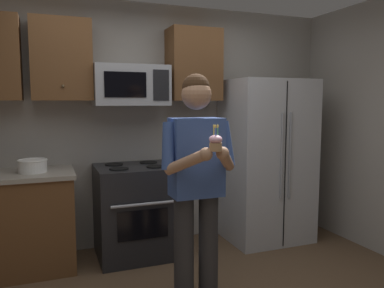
{
  "coord_description": "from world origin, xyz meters",
  "views": [
    {
      "loc": [
        -0.96,
        -2.36,
        1.56
      ],
      "look_at": [
        0.03,
        0.24,
        1.25
      ],
      "focal_mm": 35.76,
      "sensor_mm": 36.0,
      "label": 1
    }
  ],
  "objects_px": {
    "refrigerator": "(266,160)",
    "cupcake": "(216,143)",
    "person": "(197,178)",
    "oven_range": "(135,211)",
    "microwave": "(131,86)",
    "bowl_large_white": "(33,165)"
  },
  "relations": [
    {
      "from": "refrigerator",
      "to": "cupcake",
      "type": "relative_size",
      "value": 10.35
    },
    {
      "from": "person",
      "to": "cupcake",
      "type": "distance_m",
      "value": 0.44
    },
    {
      "from": "oven_range",
      "to": "refrigerator",
      "type": "relative_size",
      "value": 0.52
    },
    {
      "from": "refrigerator",
      "to": "cupcake",
      "type": "xyz_separation_m",
      "value": [
        -1.28,
        -1.42,
        0.39
      ]
    },
    {
      "from": "oven_range",
      "to": "microwave",
      "type": "xyz_separation_m",
      "value": [
        0.0,
        0.12,
        1.26
      ]
    },
    {
      "from": "microwave",
      "to": "bowl_large_white",
      "type": "bearing_deg",
      "value": -172.56
    },
    {
      "from": "oven_range",
      "to": "cupcake",
      "type": "xyz_separation_m",
      "value": [
        0.22,
        -1.46,
        0.83
      ]
    },
    {
      "from": "cupcake",
      "to": "bowl_large_white",
      "type": "bearing_deg",
      "value": 128.38
    },
    {
      "from": "oven_range",
      "to": "bowl_large_white",
      "type": "bearing_deg",
      "value": -179.81
    },
    {
      "from": "microwave",
      "to": "person",
      "type": "relative_size",
      "value": 0.42
    },
    {
      "from": "bowl_large_white",
      "to": "person",
      "type": "relative_size",
      "value": 0.15
    },
    {
      "from": "oven_range",
      "to": "cupcake",
      "type": "relative_size",
      "value": 5.36
    },
    {
      "from": "refrigerator",
      "to": "person",
      "type": "height_order",
      "value": "refrigerator"
    },
    {
      "from": "oven_range",
      "to": "microwave",
      "type": "distance_m",
      "value": 1.26
    },
    {
      "from": "refrigerator",
      "to": "cupcake",
      "type": "bearing_deg",
      "value": -131.96
    },
    {
      "from": "oven_range",
      "to": "cupcake",
      "type": "bearing_deg",
      "value": -81.48
    },
    {
      "from": "bowl_large_white",
      "to": "person",
      "type": "bearing_deg",
      "value": -44.37
    },
    {
      "from": "microwave",
      "to": "cupcake",
      "type": "distance_m",
      "value": 1.65
    },
    {
      "from": "refrigerator",
      "to": "microwave",
      "type": "bearing_deg",
      "value": 173.97
    },
    {
      "from": "cupcake",
      "to": "person",
      "type": "bearing_deg",
      "value": 90.0
    },
    {
      "from": "oven_range",
      "to": "bowl_large_white",
      "type": "relative_size",
      "value": 3.63
    },
    {
      "from": "bowl_large_white",
      "to": "person",
      "type": "height_order",
      "value": "person"
    }
  ]
}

